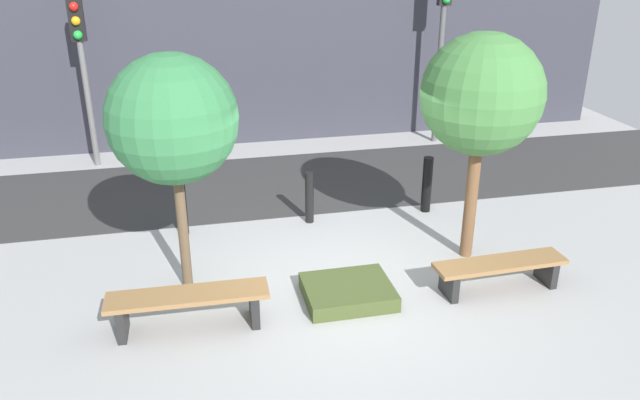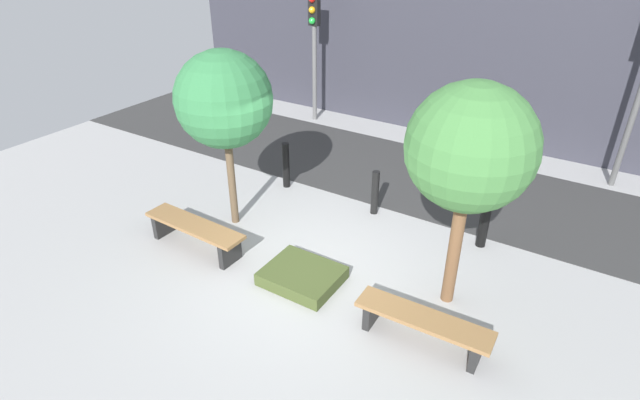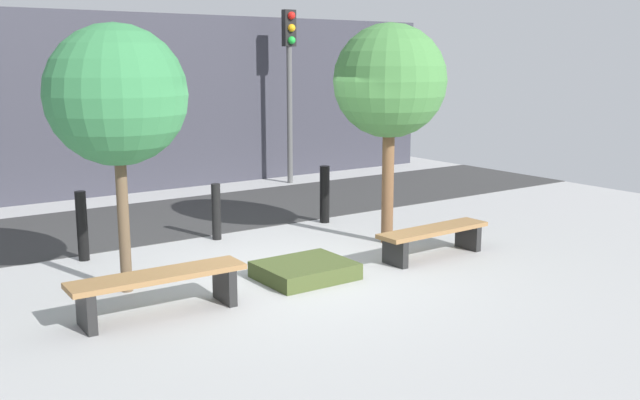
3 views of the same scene
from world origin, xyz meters
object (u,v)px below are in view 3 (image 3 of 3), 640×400
(bollard_center, at_px, (325,194))
(traffic_light_mid_west, at_px, (290,65))
(bench_right, at_px, (433,236))
(bollard_left, at_px, (216,212))
(planter_bed, at_px, (305,270))
(bollard_far_left, at_px, (82,226))
(tree_behind_right_bench, at_px, (390,82))
(bench_left, at_px, (159,284))
(tree_behind_left_bench, at_px, (117,96))

(bollard_center, bearing_deg, traffic_light_mid_west, 65.56)
(bench_right, distance_m, bollard_left, 3.35)
(planter_bed, height_order, traffic_light_mid_west, traffic_light_mid_west)
(bollard_far_left, relative_size, traffic_light_mid_west, 0.26)
(tree_behind_right_bench, distance_m, bollard_left, 3.29)
(bollard_left, relative_size, bollard_center, 0.90)
(bench_left, relative_size, bollard_left, 2.22)
(bollard_far_left, distance_m, traffic_light_mid_west, 7.20)
(bollard_center, bearing_deg, tree_behind_right_bench, -90.33)
(tree_behind_right_bench, bearing_deg, bollard_center, 89.67)
(tree_behind_right_bench, height_order, bollard_far_left, tree_behind_right_bench)
(tree_behind_left_bench, xyz_separation_m, tree_behind_right_bench, (4.08, 0.00, 0.09))
(bench_left, relative_size, bollard_center, 1.99)
(bench_left, relative_size, bollard_far_left, 1.99)
(bench_right, relative_size, tree_behind_left_bench, 0.58)
(bollard_far_left, distance_m, bollard_left, 2.05)
(bollard_far_left, relative_size, bollard_center, 1.00)
(bench_right, height_order, bollard_left, bollard_left)
(bench_left, distance_m, bench_right, 4.08)
(bollard_far_left, bearing_deg, bollard_left, 0.00)
(tree_behind_right_bench, bearing_deg, bench_left, -166.18)
(tree_behind_left_bench, xyz_separation_m, traffic_light_mid_west, (5.78, 5.36, 0.29))
(planter_bed, xyz_separation_m, bollard_left, (0.00, 2.46, 0.33))
(traffic_light_mid_west, bearing_deg, bench_left, -132.23)
(bench_right, xyz_separation_m, bollard_left, (-2.04, 2.66, 0.13))
(bench_left, relative_size, traffic_light_mid_west, 0.51)
(bollard_left, xyz_separation_m, bollard_center, (2.05, 0.00, 0.05))
(planter_bed, relative_size, tree_behind_left_bench, 0.36)
(tree_behind_left_bench, bearing_deg, bench_right, -13.82)
(traffic_light_mid_west, bearing_deg, bollard_left, -135.22)
(tree_behind_left_bench, height_order, bollard_left, tree_behind_left_bench)
(bollard_far_left, bearing_deg, tree_behind_left_bench, -89.67)
(bollard_left, bearing_deg, planter_bed, -90.00)
(bench_left, height_order, bollard_far_left, bollard_far_left)
(planter_bed, distance_m, tree_behind_left_bench, 3.13)
(bench_left, height_order, tree_behind_left_bench, tree_behind_left_bench)
(bench_left, height_order, bollard_center, bollard_center)
(bench_left, height_order, bollard_left, bollard_left)
(bollard_far_left, bearing_deg, tree_behind_right_bench, -21.99)
(bollard_far_left, bearing_deg, planter_bed, -50.15)
(bench_left, bearing_deg, bollard_center, 34.60)
(bollard_far_left, xyz_separation_m, traffic_light_mid_west, (5.79, 3.71, 2.14))
(tree_behind_left_bench, bearing_deg, bollard_center, 21.99)
(bench_right, relative_size, planter_bed, 1.60)
(bench_right, xyz_separation_m, bollard_center, (0.01, 2.66, 0.18))
(tree_behind_right_bench, xyz_separation_m, bollard_far_left, (-4.09, 1.65, -1.93))
(bollard_far_left, height_order, bollard_center, bollard_center)
(tree_behind_right_bench, relative_size, traffic_light_mid_west, 0.86)
(bollard_left, bearing_deg, bollard_far_left, 180.00)
(tree_behind_left_bench, relative_size, bollard_far_left, 3.24)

